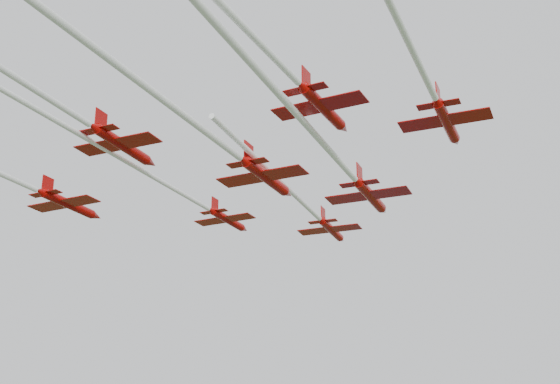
% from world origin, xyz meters
% --- Properties ---
extents(jet_lead, '(9.18, 43.42, 2.56)m').
position_xyz_m(jet_lead, '(3.52, 4.60, 54.29)').
color(jet_lead, '#A00604').
extents(jet_row2_left, '(16.38, 63.03, 2.38)m').
position_xyz_m(jet_row2_left, '(-11.36, -11.94, 54.12)').
color(jet_row2_left, '#A00604').
extents(jet_row2_right, '(12.71, 55.54, 2.87)m').
position_xyz_m(jet_row2_right, '(10.08, -15.36, 52.77)').
color(jet_row2_right, '#A00604').
extents(jet_row3_mid, '(17.76, 69.50, 2.96)m').
position_xyz_m(jet_row3_mid, '(-1.93, -28.26, 53.19)').
color(jet_row3_mid, '#A00604').
extents(jet_row3_right, '(12.95, 61.55, 2.67)m').
position_xyz_m(jet_row3_right, '(19.01, -31.18, 55.20)').
color(jet_row3_right, '#A00604').
extents(jet_row4_right, '(15.53, 55.34, 2.59)m').
position_xyz_m(jet_row4_right, '(7.62, -37.67, 53.83)').
color(jet_row4_right, '#A00604').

